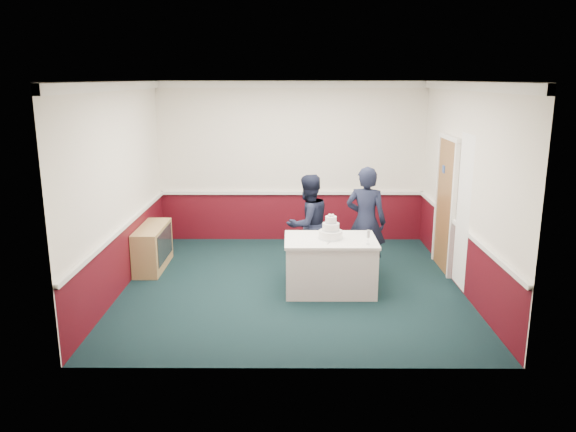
{
  "coord_description": "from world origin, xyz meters",
  "views": [
    {
      "loc": [
        -0.02,
        -7.98,
        3.04
      ],
      "look_at": [
        -0.06,
        -0.1,
        1.1
      ],
      "focal_mm": 35.0,
      "sensor_mm": 36.0,
      "label": 1
    }
  ],
  "objects_px": {
    "cake_table": "(330,264)",
    "cake_knife": "(329,242)",
    "wedding_cake": "(331,231)",
    "sideboard": "(153,247)",
    "person_man": "(308,224)",
    "person_woman": "(366,222)",
    "champagne_flute": "(368,235)"
  },
  "relations": [
    {
      "from": "wedding_cake",
      "to": "sideboard",
      "type": "bearing_deg",
      "value": 160.45
    },
    {
      "from": "sideboard",
      "to": "cake_knife",
      "type": "height_order",
      "value": "cake_knife"
    },
    {
      "from": "champagne_flute",
      "to": "person_woman",
      "type": "xyz_separation_m",
      "value": [
        0.1,
        0.97,
        -0.06
      ]
    },
    {
      "from": "wedding_cake",
      "to": "person_man",
      "type": "distance_m",
      "value": 0.87
    },
    {
      "from": "sideboard",
      "to": "cake_table",
      "type": "distance_m",
      "value": 3.01
    },
    {
      "from": "cake_knife",
      "to": "person_woman",
      "type": "distance_m",
      "value": 1.09
    },
    {
      "from": "cake_knife",
      "to": "person_woman",
      "type": "height_order",
      "value": "person_woman"
    },
    {
      "from": "cake_knife",
      "to": "person_man",
      "type": "relative_size",
      "value": 0.14
    },
    {
      "from": "wedding_cake",
      "to": "person_woman",
      "type": "xyz_separation_m",
      "value": [
        0.6,
        0.69,
        -0.03
      ]
    },
    {
      "from": "wedding_cake",
      "to": "person_woman",
      "type": "height_order",
      "value": "person_woman"
    },
    {
      "from": "person_woman",
      "to": "person_man",
      "type": "bearing_deg",
      "value": 11.25
    },
    {
      "from": "cake_table",
      "to": "sideboard",
      "type": "bearing_deg",
      "value": 160.45
    },
    {
      "from": "cake_table",
      "to": "person_woman",
      "type": "xyz_separation_m",
      "value": [
        0.6,
        0.69,
        0.47
      ]
    },
    {
      "from": "sideboard",
      "to": "champagne_flute",
      "type": "distance_m",
      "value": 3.62
    },
    {
      "from": "cake_table",
      "to": "wedding_cake",
      "type": "xyz_separation_m",
      "value": [
        0.0,
        0.0,
        0.5
      ]
    },
    {
      "from": "champagne_flute",
      "to": "person_man",
      "type": "height_order",
      "value": "person_man"
    },
    {
      "from": "person_man",
      "to": "person_woman",
      "type": "height_order",
      "value": "person_woman"
    },
    {
      "from": "cake_knife",
      "to": "person_man",
      "type": "xyz_separation_m",
      "value": [
        -0.27,
        1.01,
        0.0
      ]
    },
    {
      "from": "sideboard",
      "to": "cake_table",
      "type": "bearing_deg",
      "value": -19.55
    },
    {
      "from": "wedding_cake",
      "to": "cake_knife",
      "type": "xyz_separation_m",
      "value": [
        -0.03,
        -0.2,
        -0.11
      ]
    },
    {
      "from": "cake_table",
      "to": "cake_knife",
      "type": "xyz_separation_m",
      "value": [
        -0.03,
        -0.2,
        0.39
      ]
    },
    {
      "from": "sideboard",
      "to": "person_woman",
      "type": "xyz_separation_m",
      "value": [
        3.43,
        -0.31,
        0.52
      ]
    },
    {
      "from": "cake_table",
      "to": "wedding_cake",
      "type": "bearing_deg",
      "value": 90.0
    },
    {
      "from": "sideboard",
      "to": "person_man",
      "type": "xyz_separation_m",
      "value": [
        2.53,
        -0.2,
        0.44
      ]
    },
    {
      "from": "person_man",
      "to": "cake_knife",
      "type": "bearing_deg",
      "value": 69.45
    },
    {
      "from": "cake_table",
      "to": "champagne_flute",
      "type": "relative_size",
      "value": 6.44
    },
    {
      "from": "sideboard",
      "to": "cake_knife",
      "type": "bearing_deg",
      "value": -23.28
    },
    {
      "from": "person_woman",
      "to": "champagne_flute",
      "type": "bearing_deg",
      "value": 103.01
    },
    {
      "from": "cake_knife",
      "to": "cake_table",
      "type": "bearing_deg",
      "value": 101.98
    },
    {
      "from": "person_man",
      "to": "wedding_cake",
      "type": "bearing_deg",
      "value": 74.84
    },
    {
      "from": "wedding_cake",
      "to": "cake_knife",
      "type": "distance_m",
      "value": 0.23
    },
    {
      "from": "champagne_flute",
      "to": "person_man",
      "type": "xyz_separation_m",
      "value": [
        -0.8,
        1.09,
        -0.13
      ]
    }
  ]
}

